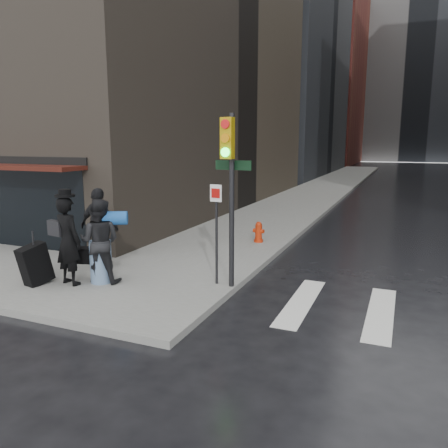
{
  "coord_description": "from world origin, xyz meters",
  "views": [
    {
      "loc": [
        5.38,
        -7.78,
        3.36
      ],
      "look_at": [
        1.18,
        2.28,
        1.3
      ],
      "focal_mm": 35.0,
      "sensor_mm": 36.0,
      "label": 1
    }
  ],
  "objects_px": {
    "man_jeans": "(100,241)",
    "man_greycoat": "(99,227)",
    "traffic_light": "(229,178)",
    "fire_hydrant": "(259,233)",
    "man_overcoat": "(61,244)"
  },
  "relations": [
    {
      "from": "man_greycoat",
      "to": "traffic_light",
      "type": "relative_size",
      "value": 0.54
    },
    {
      "from": "man_jeans",
      "to": "man_greycoat",
      "type": "relative_size",
      "value": 0.95
    },
    {
      "from": "man_greycoat",
      "to": "man_overcoat",
      "type": "bearing_deg",
      "value": 100.52
    },
    {
      "from": "man_overcoat",
      "to": "fire_hydrant",
      "type": "relative_size",
      "value": 3.31
    },
    {
      "from": "fire_hydrant",
      "to": "man_overcoat",
      "type": "bearing_deg",
      "value": -115.83
    },
    {
      "from": "traffic_light",
      "to": "man_jeans",
      "type": "bearing_deg",
      "value": -159.16
    },
    {
      "from": "fire_hydrant",
      "to": "man_jeans",
      "type": "bearing_deg",
      "value": -111.44
    },
    {
      "from": "man_overcoat",
      "to": "man_greycoat",
      "type": "height_order",
      "value": "man_overcoat"
    },
    {
      "from": "man_jeans",
      "to": "man_greycoat",
      "type": "height_order",
      "value": "man_greycoat"
    },
    {
      "from": "man_greycoat",
      "to": "traffic_light",
      "type": "height_order",
      "value": "traffic_light"
    },
    {
      "from": "man_jeans",
      "to": "man_greycoat",
      "type": "xyz_separation_m",
      "value": [
        -0.9,
        1.14,
        0.05
      ]
    },
    {
      "from": "man_jeans",
      "to": "man_overcoat",
      "type": "bearing_deg",
      "value": 14.8
    },
    {
      "from": "traffic_light",
      "to": "fire_hydrant",
      "type": "relative_size",
      "value": 5.68
    },
    {
      "from": "man_overcoat",
      "to": "traffic_light",
      "type": "bearing_deg",
      "value": -149.15
    },
    {
      "from": "man_greycoat",
      "to": "fire_hydrant",
      "type": "xyz_separation_m",
      "value": [
        2.99,
        4.18,
        -0.72
      ]
    }
  ]
}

